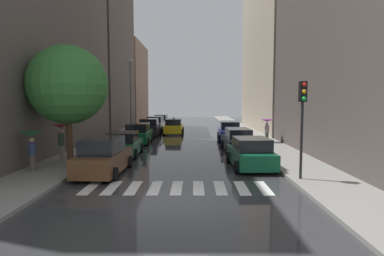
# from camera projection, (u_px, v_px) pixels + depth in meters

# --- Properties ---
(ground_plane) EXTENTS (28.00, 72.00, 0.04)m
(ground_plane) POSITION_uv_depth(u_px,v_px,m) (187.00, 134.00, 35.49)
(ground_plane) COLOR #323234
(sidewalk_left) EXTENTS (3.00, 72.00, 0.15)m
(sidewalk_left) POSITION_uv_depth(u_px,v_px,m) (127.00, 133.00, 35.51)
(sidewalk_left) COLOR gray
(sidewalk_left) RESTS_ON ground
(sidewalk_right) EXTENTS (3.00, 72.00, 0.15)m
(sidewalk_right) POSITION_uv_depth(u_px,v_px,m) (247.00, 133.00, 35.44)
(sidewalk_right) COLOR gray
(sidewalk_right) RESTS_ON ground
(crosswalk_stripes) EXTENTS (7.65, 2.20, 0.01)m
(crosswalk_stripes) POSITION_uv_depth(u_px,v_px,m) (177.00, 188.00, 13.60)
(crosswalk_stripes) COLOR silver
(crosswalk_stripes) RESTS_ON ground
(building_left_mid) EXTENTS (6.00, 14.08, 21.45)m
(building_left_mid) POSITION_uv_depth(u_px,v_px,m) (100.00, 43.00, 40.78)
(building_left_mid) COLOR #564C47
(building_left_mid) RESTS_ON ground
(building_left_far) EXTENTS (6.00, 13.33, 13.11)m
(building_left_far) POSITION_uv_depth(u_px,v_px,m) (125.00, 83.00, 55.90)
(building_left_far) COLOR #8C6B56
(building_left_far) RESTS_ON ground
(building_right_mid) EXTENTS (6.00, 19.36, 20.56)m
(building_right_mid) POSITION_uv_depth(u_px,v_px,m) (279.00, 45.00, 39.43)
(building_right_mid) COLOR #B2A38C
(building_right_mid) RESTS_ON ground
(parked_car_left_nearest) EXTENTS (2.19, 4.55, 1.81)m
(parked_car_left_nearest) POSITION_uv_depth(u_px,v_px,m) (104.00, 157.00, 16.10)
(parked_car_left_nearest) COLOR brown
(parked_car_left_nearest) RESTS_ON ground
(parked_car_left_second) EXTENTS (2.22, 4.13, 1.57)m
(parked_car_left_second) POSITION_uv_depth(u_px,v_px,m) (124.00, 144.00, 21.45)
(parked_car_left_second) COLOR #0C4C2D
(parked_car_left_second) RESTS_ON ground
(parked_car_left_third) EXTENTS (2.21, 4.77, 1.71)m
(parked_car_left_third) POSITION_uv_depth(u_px,v_px,m) (138.00, 134.00, 27.68)
(parked_car_left_third) COLOR #0C4C2D
(parked_car_left_third) RESTS_ON ground
(parked_car_left_fourth) EXTENTS (2.17, 4.05, 1.78)m
(parked_car_left_fourth) POSITION_uv_depth(u_px,v_px,m) (149.00, 128.00, 33.24)
(parked_car_left_fourth) COLOR black
(parked_car_left_fourth) RESTS_ON ground
(parked_car_left_fifth) EXTENTS (2.27, 4.81, 1.70)m
(parked_car_left_fifth) POSITION_uv_depth(u_px,v_px,m) (156.00, 124.00, 39.38)
(parked_car_left_fifth) COLOR silver
(parked_car_left_fifth) RESTS_ON ground
(parked_car_left_sixth) EXTENTS (2.10, 4.26, 1.59)m
(parked_car_left_sixth) POSITION_uv_depth(u_px,v_px,m) (161.00, 121.00, 46.01)
(parked_car_left_sixth) COLOR navy
(parked_car_left_sixth) RESTS_ON ground
(parked_car_right_nearest) EXTENTS (2.33, 4.28, 1.63)m
(parked_car_right_nearest) POSITION_uv_depth(u_px,v_px,m) (251.00, 154.00, 17.61)
(parked_car_right_nearest) COLOR #0C4C2D
(parked_car_right_nearest) RESTS_ON ground
(parked_car_right_second) EXTENTS (2.08, 4.69, 1.66)m
(parked_car_right_second) POSITION_uv_depth(u_px,v_px,m) (238.00, 141.00, 23.16)
(parked_car_right_second) COLOR black
(parked_car_right_second) RESTS_ON ground
(parked_car_right_third) EXTENTS (2.11, 4.70, 1.75)m
(parked_car_right_third) POSITION_uv_depth(u_px,v_px,m) (229.00, 132.00, 29.42)
(parked_car_right_third) COLOR navy
(parked_car_right_third) RESTS_ON ground
(taxi_midroad) EXTENTS (2.09, 4.35, 1.81)m
(taxi_midroad) POSITION_uv_depth(u_px,v_px,m) (174.00, 127.00, 35.58)
(taxi_midroad) COLOR yellow
(taxi_midroad) RESTS_ON ground
(pedestrian_foreground) EXTENTS (1.08, 1.08, 1.93)m
(pedestrian_foreground) POSITION_uv_depth(u_px,v_px,m) (32.00, 142.00, 16.03)
(pedestrian_foreground) COLOR brown
(pedestrian_foreground) RESTS_ON sidewalk_left
(pedestrian_near_tree) EXTENTS (1.11, 1.11, 1.90)m
(pedestrian_near_tree) POSITION_uv_depth(u_px,v_px,m) (267.00, 125.00, 27.23)
(pedestrian_near_tree) COLOR #38513D
(pedestrian_near_tree) RESTS_ON sidewalk_right
(pedestrian_by_kerb) EXTENTS (1.06, 1.06, 2.10)m
(pedestrian_by_kerb) POSITION_uv_depth(u_px,v_px,m) (61.00, 134.00, 18.73)
(pedestrian_by_kerb) COLOR gray
(pedestrian_by_kerb) RESTS_ON sidewalk_left
(street_tree_left) EXTENTS (4.28, 4.28, 6.45)m
(street_tree_left) POSITION_uv_depth(u_px,v_px,m) (68.00, 85.00, 17.77)
(street_tree_left) COLOR #513823
(street_tree_left) RESTS_ON sidewalk_left
(traffic_light_right_corner) EXTENTS (0.30, 0.42, 4.30)m
(traffic_light_right_corner) POSITION_uv_depth(u_px,v_px,m) (303.00, 108.00, 14.31)
(traffic_light_right_corner) COLOR black
(traffic_light_right_corner) RESTS_ON sidewalk_right
(lamp_post_left) EXTENTS (0.60, 0.28, 7.46)m
(lamp_post_left) POSITION_uv_depth(u_px,v_px,m) (131.00, 92.00, 32.49)
(lamp_post_left) COLOR #595B60
(lamp_post_left) RESTS_ON sidewalk_left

